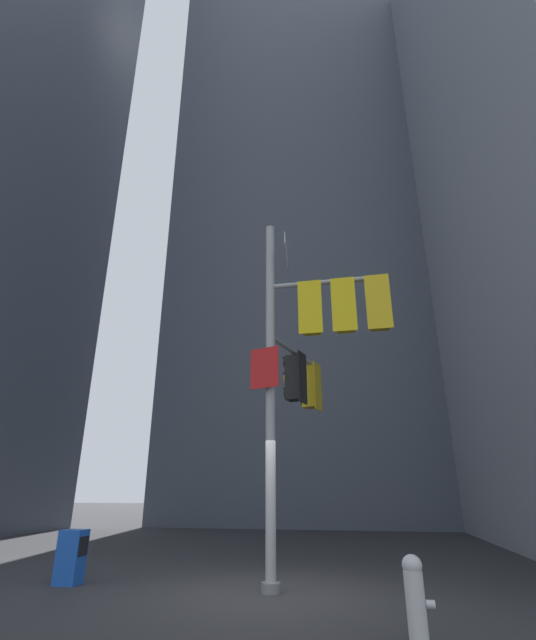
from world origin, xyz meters
TOP-DOWN VIEW (x-y plane):
  - ground at (0.00, 0.00)m, footprint 120.00×120.00m
  - building_mid_block at (-0.03, 22.43)m, footprint 17.81×17.81m
  - signal_pole_assembly at (0.78, 0.49)m, footprint 2.82×3.10m
  - fire_hydrant at (2.16, -2.42)m, footprint 0.33×0.23m
  - newspaper_box at (-3.79, -0.04)m, footprint 0.45×0.36m

SIDE VIEW (x-z plane):
  - ground at x=0.00m, z-range 0.00..0.00m
  - newspaper_box at x=-3.79m, z-range 0.00..0.93m
  - fire_hydrant at x=2.16m, z-range 0.02..0.93m
  - signal_pole_assembly at x=0.78m, z-range 0.77..7.92m
  - building_mid_block at x=-0.03m, z-range 0.00..40.40m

